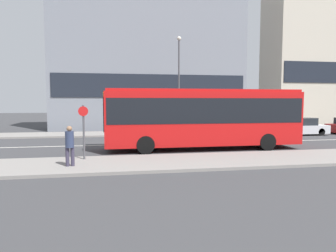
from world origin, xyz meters
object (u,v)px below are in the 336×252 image
object	(u,v)px
parked_car_0	(301,127)
pedestrian_near_stop	(70,143)
street_lamp	(179,76)
city_bus	(203,115)
bus_stop_sign	(84,128)

from	to	relation	value
parked_car_0	pedestrian_near_stop	distance (m)	19.65
street_lamp	pedestrian_near_stop	bearing A→B (deg)	-119.93
city_bus	bus_stop_sign	distance (m)	6.98
pedestrian_near_stop	street_lamp	size ratio (longest dim) A/B	0.20
parked_car_0	street_lamp	bearing A→B (deg)	166.52
city_bus	pedestrian_near_stop	size ratio (longest dim) A/B	6.81
parked_car_0	street_lamp	distance (m)	10.98
city_bus	pedestrian_near_stop	xyz separation A→B (m)	(-6.81, -4.19, -0.92)
parked_car_0	bus_stop_sign	bearing A→B (deg)	-152.58
bus_stop_sign	street_lamp	world-z (taller)	street_lamp
street_lamp	bus_stop_sign	bearing A→B (deg)	-121.47
bus_stop_sign	street_lamp	bearing A→B (deg)	58.53
bus_stop_sign	street_lamp	size ratio (longest dim) A/B	0.31
city_bus	pedestrian_near_stop	distance (m)	8.05
parked_car_0	street_lamp	xyz separation A→B (m)	(-9.83, 2.36, 4.28)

